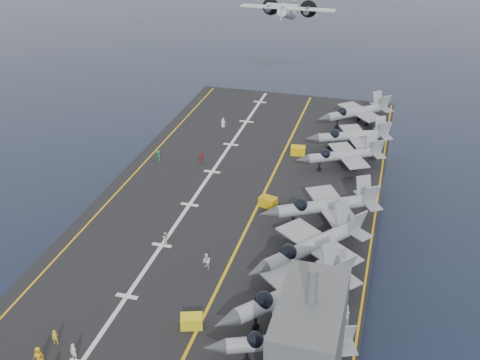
# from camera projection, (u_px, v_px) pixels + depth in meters

# --- Properties ---
(ground) EXTENTS (500.00, 500.00, 0.00)m
(ground) POSITION_uv_depth(u_px,v_px,m) (232.00, 274.00, 85.08)
(ground) COLOR #142135
(ground) RESTS_ON ground
(hull) EXTENTS (36.00, 90.00, 10.00)m
(hull) POSITION_uv_depth(u_px,v_px,m) (232.00, 244.00, 82.70)
(hull) COLOR #56595E
(hull) RESTS_ON ground
(flight_deck) EXTENTS (38.00, 92.00, 0.40)m
(flight_deck) POSITION_uv_depth(u_px,v_px,m) (232.00, 212.00, 80.22)
(flight_deck) COLOR black
(flight_deck) RESTS_ON hull
(foul_line) EXTENTS (0.35, 90.00, 0.02)m
(foul_line) POSITION_uv_depth(u_px,v_px,m) (254.00, 214.00, 79.41)
(foul_line) COLOR gold
(foul_line) RESTS_ON flight_deck
(landing_centerline) EXTENTS (0.50, 90.00, 0.02)m
(landing_centerline) POSITION_uv_depth(u_px,v_px,m) (190.00, 205.00, 81.52)
(landing_centerline) COLOR silver
(landing_centerline) RESTS_ON flight_deck
(deck_edge_port) EXTENTS (0.25, 90.00, 0.02)m
(deck_edge_port) POSITION_uv_depth(u_px,v_px,m) (116.00, 194.00, 84.10)
(deck_edge_port) COLOR gold
(deck_edge_port) RESTS_ON flight_deck
(deck_edge_stbd) EXTENTS (0.25, 90.00, 0.02)m
(deck_edge_stbd) POSITION_uv_depth(u_px,v_px,m) (373.00, 231.00, 75.78)
(deck_edge_stbd) COLOR gold
(deck_edge_stbd) RESTS_ON flight_deck
(island_superstructure) EXTENTS (5.00, 10.00, 15.00)m
(island_superstructure) POSITION_uv_depth(u_px,v_px,m) (308.00, 346.00, 47.61)
(island_superstructure) COLOR #56595E
(island_superstructure) RESTS_ON flight_deck
(fighter_jet_1) EXTENTS (16.31, 13.74, 4.81)m
(fighter_jet_1) POSITION_uv_depth(u_px,v_px,m) (288.00, 340.00, 55.38)
(fighter_jet_1) COLOR #A2AAB3
(fighter_jet_1) RESTS_ON flight_deck
(fighter_jet_2) EXTENTS (18.99, 19.44, 5.67)m
(fighter_jet_2) POSITION_uv_depth(u_px,v_px,m) (293.00, 291.00, 60.94)
(fighter_jet_2) COLOR #939AA3
(fighter_jet_2) RESTS_ON flight_deck
(fighter_jet_3) EXTENTS (18.59, 19.52, 5.66)m
(fighter_jet_3) POSITION_uv_depth(u_px,v_px,m) (312.00, 244.00, 68.24)
(fighter_jet_3) COLOR gray
(fighter_jet_3) RESTS_ON flight_deck
(fighter_jet_4) EXTENTS (18.54, 16.59, 5.37)m
(fighter_jet_4) POSITION_uv_depth(u_px,v_px,m) (326.00, 205.00, 76.33)
(fighter_jet_4) COLOR #9FA6B0
(fighter_jet_4) RESTS_ON flight_deck
(fighter_jet_6) EXTENTS (16.16, 14.37, 4.68)m
(fighter_jet_6) POSITION_uv_depth(u_px,v_px,m) (344.00, 154.00, 89.95)
(fighter_jet_6) COLOR #9FA7B2
(fighter_jet_6) RESTS_ON flight_deck
(fighter_jet_7) EXTENTS (16.28, 14.02, 4.76)m
(fighter_jet_7) POSITION_uv_depth(u_px,v_px,m) (353.00, 135.00, 96.10)
(fighter_jet_7) COLOR #939CA4
(fighter_jet_7) RESTS_ON flight_deck
(fighter_jet_8) EXTENTS (16.92, 16.47, 4.93)m
(fighter_jet_8) POSITION_uv_depth(u_px,v_px,m) (357.00, 111.00, 104.76)
(fighter_jet_8) COLOR #9199A1
(fighter_jet_8) RESTS_ON flight_deck
(tow_cart_a) EXTENTS (2.55, 2.06, 1.32)m
(tow_cart_a) POSITION_uv_depth(u_px,v_px,m) (192.00, 321.00, 60.17)
(tow_cart_a) COLOR yellow
(tow_cart_a) RESTS_ON flight_deck
(tow_cart_b) EXTENTS (2.61, 2.07, 1.37)m
(tow_cart_b) POSITION_uv_depth(u_px,v_px,m) (268.00, 202.00, 80.89)
(tow_cart_b) COLOR #C3970D
(tow_cart_b) RESTS_ON flight_deck
(tow_cart_c) EXTENTS (2.43, 1.73, 1.36)m
(tow_cart_c) POSITION_uv_depth(u_px,v_px,m) (298.00, 151.00, 94.94)
(tow_cart_c) COLOR #E7B807
(tow_cart_c) RESTS_ON flight_deck
(crew_0) EXTENTS (1.36, 1.02, 2.07)m
(crew_0) POSITION_uv_depth(u_px,v_px,m) (39.00, 356.00, 55.46)
(crew_0) COLOR gold
(crew_0) RESTS_ON flight_deck
(crew_1) EXTENTS (1.11, 0.86, 1.66)m
(crew_1) POSITION_uv_depth(u_px,v_px,m) (55.00, 337.00, 57.94)
(crew_1) COLOR gold
(crew_1) RESTS_ON flight_deck
(crew_2) EXTENTS (1.18, 0.93, 1.74)m
(crew_2) POSITION_uv_depth(u_px,v_px,m) (165.00, 238.00, 72.87)
(crew_2) COLOR silver
(crew_2) RESTS_ON flight_deck
(crew_3) EXTENTS (1.17, 1.25, 1.73)m
(crew_3) POSITION_uv_depth(u_px,v_px,m) (158.00, 156.00, 92.88)
(crew_3) COLOR #1F8136
(crew_3) RESTS_ON flight_deck
(crew_4) EXTENTS (1.23, 1.26, 1.76)m
(crew_4) POSITION_uv_depth(u_px,v_px,m) (201.00, 157.00, 92.32)
(crew_4) COLOR #AF3025
(crew_4) RESTS_ON flight_deck
(crew_5) EXTENTS (1.24, 1.13, 1.72)m
(crew_5) POSITION_uv_depth(u_px,v_px,m) (223.00, 123.00, 104.35)
(crew_5) COLOR white
(crew_5) RESTS_ON flight_deck
(crew_6) EXTENTS (1.09, 0.76, 1.75)m
(crew_6) POSITION_uv_depth(u_px,v_px,m) (73.00, 352.00, 56.20)
(crew_6) COLOR silver
(crew_6) RESTS_ON flight_deck
(crew_7) EXTENTS (1.47, 1.40, 2.04)m
(crew_7) POSITION_uv_depth(u_px,v_px,m) (207.00, 261.00, 68.44)
(crew_7) COLOR white
(crew_7) RESTS_ON flight_deck
(transport_plane) EXTENTS (19.55, 13.42, 4.59)m
(transport_plane) POSITION_uv_depth(u_px,v_px,m) (287.00, 14.00, 122.89)
(transport_plane) COLOR silver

